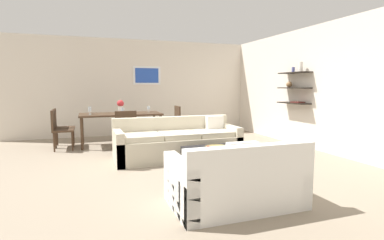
% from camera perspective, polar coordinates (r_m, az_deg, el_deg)
% --- Properties ---
extents(ground_plane, '(18.00, 18.00, 0.00)m').
position_cam_1_polar(ground_plane, '(5.61, -1.17, -7.93)').
color(ground_plane, gray).
extents(back_wall_unit, '(8.40, 0.09, 2.70)m').
position_cam_1_polar(back_wall_unit, '(8.92, -6.51, 6.16)').
color(back_wall_unit, silver).
rests_on(back_wall_unit, ground).
extents(right_wall_shelf_unit, '(0.34, 8.20, 2.70)m').
position_cam_1_polar(right_wall_shelf_unit, '(7.45, 20.06, 5.74)').
color(right_wall_shelf_unit, silver).
rests_on(right_wall_shelf_unit, ground).
extents(sofa_beige, '(2.37, 0.90, 0.78)m').
position_cam_1_polar(sofa_beige, '(5.84, -2.77, -4.42)').
color(sofa_beige, beige).
rests_on(sofa_beige, ground).
extents(loveseat_white, '(1.49, 0.90, 0.78)m').
position_cam_1_polar(loveseat_white, '(3.61, 8.39, -11.39)').
color(loveseat_white, white).
rests_on(loveseat_white, ground).
extents(coffee_table, '(1.05, 1.05, 0.38)m').
position_cam_1_polar(coffee_table, '(4.86, 5.67, -7.92)').
color(coffee_table, black).
rests_on(coffee_table, ground).
extents(decorative_bowl, '(0.37, 0.37, 0.07)m').
position_cam_1_polar(decorative_bowl, '(4.77, 4.69, -5.37)').
color(decorative_bowl, '#99844C').
rests_on(decorative_bowl, coffee_table).
extents(candle_jar, '(0.09, 0.09, 0.07)m').
position_cam_1_polar(candle_jar, '(5.06, 8.25, -4.75)').
color(candle_jar, silver).
rests_on(candle_jar, coffee_table).
extents(apple_on_coffee_table, '(0.07, 0.07, 0.07)m').
position_cam_1_polar(apple_on_coffee_table, '(4.77, 3.09, -5.36)').
color(apple_on_coffee_table, red).
rests_on(apple_on_coffee_table, coffee_table).
extents(dining_table, '(1.88, 0.86, 0.75)m').
position_cam_1_polar(dining_table, '(7.33, -13.35, 0.69)').
color(dining_table, '#422D1E').
rests_on(dining_table, ground).
extents(dining_chair_left_near, '(0.44, 0.44, 0.88)m').
position_cam_1_polar(dining_chair_left_near, '(7.14, -23.96, -1.25)').
color(dining_chair_left_near, '#422D1E').
rests_on(dining_chair_left_near, ground).
extents(dining_chair_left_far, '(0.44, 0.44, 0.88)m').
position_cam_1_polar(dining_chair_left_far, '(7.52, -23.73, -0.87)').
color(dining_chair_left_far, '#422D1E').
rests_on(dining_chair_left_far, ground).
extents(dining_chair_right_far, '(0.44, 0.44, 0.88)m').
position_cam_1_polar(dining_chair_right_far, '(7.79, -3.57, -0.10)').
color(dining_chair_right_far, '#422D1E').
rests_on(dining_chair_right_far, ground).
extents(dining_chair_foot, '(0.44, 0.44, 0.88)m').
position_cam_1_polar(dining_chair_foot, '(6.52, -12.53, -1.53)').
color(dining_chair_foot, '#422D1E').
rests_on(dining_chair_foot, ground).
extents(wine_glass_right_far, '(0.07, 0.07, 0.15)m').
position_cam_1_polar(wine_glass_right_far, '(7.52, -8.21, 2.28)').
color(wine_glass_right_far, silver).
rests_on(wine_glass_right_far, dining_table).
extents(wine_glass_left_near, '(0.07, 0.07, 0.14)m').
position_cam_1_polar(wine_glass_left_near, '(7.17, -18.82, 1.76)').
color(wine_glass_left_near, silver).
rests_on(wine_glass_left_near, dining_table).
extents(wine_glass_left_far, '(0.07, 0.07, 0.17)m').
position_cam_1_polar(wine_glass_left_far, '(7.38, -18.84, 2.08)').
color(wine_glass_left_far, silver).
rests_on(wine_glass_left_far, dining_table).
extents(wine_glass_foot, '(0.08, 0.08, 0.16)m').
position_cam_1_polar(wine_glass_foot, '(6.95, -13.07, 1.88)').
color(wine_glass_foot, silver).
rests_on(wine_glass_foot, dining_table).
extents(centerpiece_vase, '(0.16, 0.16, 0.32)m').
position_cam_1_polar(centerpiece_vase, '(7.28, -13.43, 2.73)').
color(centerpiece_vase, silver).
rests_on(centerpiece_vase, dining_table).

